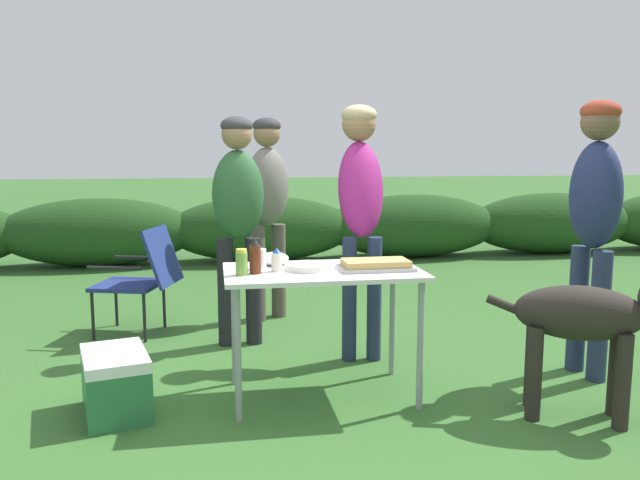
{
  "coord_description": "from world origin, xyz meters",
  "views": [
    {
      "loc": [
        -0.59,
        -3.39,
        1.4
      ],
      "look_at": [
        0.01,
        0.13,
        0.89
      ],
      "focal_mm": 35.0,
      "sensor_mm": 36.0,
      "label": 1
    }
  ],
  "objects_px": {
    "paper_cup_stack": "(259,259)",
    "dog": "(591,320)",
    "standing_person_in_navy_coat": "(360,192)",
    "standing_person_in_red_jacket": "(238,205)",
    "plate_stack": "(308,267)",
    "mixing_bowl": "(273,259)",
    "standing_person_in_olive_jacket": "(268,197)",
    "camp_chair_green_behind_table": "(142,274)",
    "food_tray": "(376,265)",
    "cooler_box": "(116,383)",
    "relish_jar": "(242,262)",
    "bbq_sauce_bottle": "(255,257)",
    "mayo_bottle": "(277,260)",
    "standing_person_with_beanie": "(595,207)",
    "folding_table": "(323,283)"
  },
  "relations": [
    {
      "from": "paper_cup_stack",
      "to": "dog",
      "type": "distance_m",
      "value": 1.8
    },
    {
      "from": "standing_person_in_navy_coat",
      "to": "standing_person_in_red_jacket",
      "type": "xyz_separation_m",
      "value": [
        -0.81,
        0.36,
        -0.11
      ]
    },
    {
      "from": "plate_stack",
      "to": "mixing_bowl",
      "type": "relative_size",
      "value": 1.4
    },
    {
      "from": "standing_person_in_olive_jacket",
      "to": "camp_chair_green_behind_table",
      "type": "bearing_deg",
      "value": 166.0
    },
    {
      "from": "food_tray",
      "to": "paper_cup_stack",
      "type": "relative_size",
      "value": 3.6
    },
    {
      "from": "standing_person_in_olive_jacket",
      "to": "cooler_box",
      "type": "bearing_deg",
      "value": -149.22
    },
    {
      "from": "relish_jar",
      "to": "standing_person_in_red_jacket",
      "type": "height_order",
      "value": "standing_person_in_red_jacket"
    },
    {
      "from": "standing_person_in_olive_jacket",
      "to": "mixing_bowl",
      "type": "bearing_deg",
      "value": -124.33
    },
    {
      "from": "standing_person_in_olive_jacket",
      "to": "dog",
      "type": "relative_size",
      "value": 1.74
    },
    {
      "from": "bbq_sauce_bottle",
      "to": "relish_jar",
      "type": "distance_m",
      "value": 0.08
    },
    {
      "from": "mayo_bottle",
      "to": "cooler_box",
      "type": "relative_size",
      "value": 0.24
    },
    {
      "from": "relish_jar",
      "to": "mayo_bottle",
      "type": "bearing_deg",
      "value": 20.85
    },
    {
      "from": "standing_person_in_red_jacket",
      "to": "standing_person_with_beanie",
      "type": "height_order",
      "value": "standing_person_with_beanie"
    },
    {
      "from": "mayo_bottle",
      "to": "camp_chair_green_behind_table",
      "type": "xyz_separation_m",
      "value": [
        -0.89,
        1.44,
        -0.33
      ]
    },
    {
      "from": "plate_stack",
      "to": "bbq_sauce_bottle",
      "type": "xyz_separation_m",
      "value": [
        -0.3,
        -0.06,
        0.08
      ]
    },
    {
      "from": "paper_cup_stack",
      "to": "standing_person_in_olive_jacket",
      "type": "relative_size",
      "value": 0.07
    },
    {
      "from": "plate_stack",
      "to": "bbq_sauce_bottle",
      "type": "bearing_deg",
      "value": -168.95
    },
    {
      "from": "relish_jar",
      "to": "dog",
      "type": "distance_m",
      "value": 1.85
    },
    {
      "from": "relish_jar",
      "to": "paper_cup_stack",
      "type": "bearing_deg",
      "value": 56.23
    },
    {
      "from": "dog",
      "to": "standing_person_with_beanie",
      "type": "bearing_deg",
      "value": 173.48
    },
    {
      "from": "standing_person_in_olive_jacket",
      "to": "cooler_box",
      "type": "height_order",
      "value": "standing_person_in_olive_jacket"
    },
    {
      "from": "mayo_bottle",
      "to": "mixing_bowl",
      "type": "bearing_deg",
      "value": 90.11
    },
    {
      "from": "bbq_sauce_bottle",
      "to": "standing_person_in_navy_coat",
      "type": "bearing_deg",
      "value": 44.8
    },
    {
      "from": "mayo_bottle",
      "to": "standing_person_in_navy_coat",
      "type": "relative_size",
      "value": 0.08
    },
    {
      "from": "standing_person_in_navy_coat",
      "to": "dog",
      "type": "height_order",
      "value": "standing_person_in_navy_coat"
    },
    {
      "from": "relish_jar",
      "to": "camp_chair_green_behind_table",
      "type": "height_order",
      "value": "relish_jar"
    },
    {
      "from": "folding_table",
      "to": "standing_person_in_red_jacket",
      "type": "distance_m",
      "value": 1.2
    },
    {
      "from": "plate_stack",
      "to": "mayo_bottle",
      "type": "xyz_separation_m",
      "value": [
        -0.18,
        -0.02,
        0.05
      ]
    },
    {
      "from": "relish_jar",
      "to": "cooler_box",
      "type": "bearing_deg",
      "value": 177.95
    },
    {
      "from": "mixing_bowl",
      "to": "plate_stack",
      "type": "bearing_deg",
      "value": -46.26
    },
    {
      "from": "food_tray",
      "to": "standing_person_with_beanie",
      "type": "relative_size",
      "value": 0.24
    },
    {
      "from": "mixing_bowl",
      "to": "standing_person_with_beanie",
      "type": "distance_m",
      "value": 1.97
    },
    {
      "from": "standing_person_in_red_jacket",
      "to": "standing_person_in_olive_jacket",
      "type": "bearing_deg",
      "value": 67.34
    },
    {
      "from": "standing_person_in_red_jacket",
      "to": "dog",
      "type": "xyz_separation_m",
      "value": [
        1.74,
        -1.6,
        -0.48
      ]
    },
    {
      "from": "food_tray",
      "to": "relish_jar",
      "type": "height_order",
      "value": "relish_jar"
    },
    {
      "from": "plate_stack",
      "to": "paper_cup_stack",
      "type": "height_order",
      "value": "paper_cup_stack"
    },
    {
      "from": "paper_cup_stack",
      "to": "standing_person_in_navy_coat",
      "type": "xyz_separation_m",
      "value": [
        0.73,
        0.63,
        0.33
      ]
    },
    {
      "from": "standing_person_in_navy_coat",
      "to": "standing_person_with_beanie",
      "type": "height_order",
      "value": "standing_person_in_navy_coat"
    },
    {
      "from": "dog",
      "to": "mixing_bowl",
      "type": "bearing_deg",
      "value": -89.41
    },
    {
      "from": "folding_table",
      "to": "relish_jar",
      "type": "distance_m",
      "value": 0.49
    },
    {
      "from": "food_tray",
      "to": "standing_person_in_olive_jacket",
      "type": "height_order",
      "value": "standing_person_in_olive_jacket"
    },
    {
      "from": "folding_table",
      "to": "mixing_bowl",
      "type": "distance_m",
      "value": 0.34
    },
    {
      "from": "food_tray",
      "to": "bbq_sauce_bottle",
      "type": "xyz_separation_m",
      "value": [
        -0.67,
        -0.0,
        0.07
      ]
    },
    {
      "from": "mixing_bowl",
      "to": "folding_table",
      "type": "bearing_deg",
      "value": -36.87
    },
    {
      "from": "bbq_sauce_bottle",
      "to": "standing_person_in_red_jacket",
      "type": "height_order",
      "value": "standing_person_in_red_jacket"
    },
    {
      "from": "folding_table",
      "to": "food_tray",
      "type": "height_order",
      "value": "food_tray"
    },
    {
      "from": "paper_cup_stack",
      "to": "standing_person_with_beanie",
      "type": "height_order",
      "value": "standing_person_with_beanie"
    },
    {
      "from": "food_tray",
      "to": "mayo_bottle",
      "type": "height_order",
      "value": "mayo_bottle"
    },
    {
      "from": "mixing_bowl",
      "to": "camp_chair_green_behind_table",
      "type": "xyz_separation_m",
      "value": [
        -0.89,
        1.24,
        -0.31
      ]
    },
    {
      "from": "mayo_bottle",
      "to": "standing_person_in_olive_jacket",
      "type": "bearing_deg",
      "value": 86.73
    }
  ]
}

